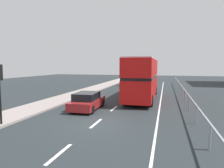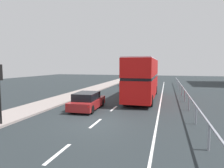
# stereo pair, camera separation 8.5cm
# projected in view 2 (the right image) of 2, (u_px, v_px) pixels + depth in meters

# --- Properties ---
(ground_plane) EXTENTS (74.85, 120.00, 0.10)m
(ground_plane) POSITION_uv_depth(u_px,v_px,m) (96.00, 124.00, 12.13)
(ground_plane) COLOR #242B2E
(near_sidewalk_kerb) EXTENTS (2.89, 80.00, 0.14)m
(near_sidewalk_kerb) POSITION_uv_depth(u_px,v_px,m) (12.00, 115.00, 13.75)
(near_sidewalk_kerb) COLOR gray
(near_sidewalk_kerb) RESTS_ON ground
(lane_paint_markings) EXTENTS (3.72, 46.00, 0.01)m
(lane_paint_markings) POSITION_uv_depth(u_px,v_px,m) (147.00, 100.00, 20.02)
(lane_paint_markings) COLOR silver
(lane_paint_markings) RESTS_ON ground
(bridge_side_railing) EXTENTS (0.10, 42.00, 1.13)m
(bridge_side_railing) POSITION_uv_depth(u_px,v_px,m) (185.00, 92.00, 19.14)
(bridge_side_railing) COLOR gray
(bridge_side_railing) RESTS_ON ground
(double_decker_bus_red) EXTENTS (2.61, 10.61, 4.21)m
(double_decker_bus_red) POSITION_uv_depth(u_px,v_px,m) (143.00, 77.00, 20.64)
(double_decker_bus_red) COLOR red
(double_decker_bus_red) RESTS_ON ground
(hatchback_car_near) EXTENTS (2.03, 4.30, 1.37)m
(hatchback_car_near) POSITION_uv_depth(u_px,v_px,m) (87.00, 101.00, 15.86)
(hatchback_car_near) COLOR maroon
(hatchback_car_near) RESTS_ON ground
(sedan_car_ahead) EXTENTS (1.91, 4.61, 1.35)m
(sedan_car_ahead) POSITION_uv_depth(u_px,v_px,m) (129.00, 82.00, 35.15)
(sedan_car_ahead) COLOR #1D233A
(sedan_car_ahead) RESTS_ON ground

